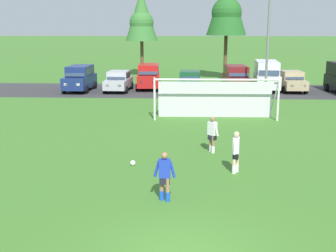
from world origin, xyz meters
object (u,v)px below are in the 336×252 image
player_midfield_center (236,152)px  parked_car_slot_far_right (292,81)px  parked_car_slot_right (267,75)px  street_lamp (270,46)px  player_defender_far (165,177)px  parked_car_slot_far_left (80,78)px  soccer_ball (133,163)px  soccer_goal (215,97)px  parked_car_slot_center (190,81)px  parked_car_slot_center_right (236,78)px  parked_car_slot_left (119,81)px  parked_car_slot_center_left (149,76)px  player_striker_near (212,134)px

player_midfield_center → parked_car_slot_far_right: (7.05, 21.47, 0.05)m
parked_car_slot_right → street_lamp: 6.67m
player_midfield_center → parked_car_slot_far_right: size_ratio=0.39×
player_defender_far → parked_car_slot_far_left: size_ratio=0.35×
soccer_ball → street_lamp: size_ratio=0.03×
soccer_goal → player_defender_far: (-2.40, -13.07, -0.47)m
parked_car_slot_center → player_midfield_center: bearing=-85.4°
parked_car_slot_right → street_lamp: street_lamp is taller
player_defender_far → parked_car_slot_right: (7.59, 24.96, 0.52)m
parked_car_slot_center_right → player_defender_far: bearing=-101.3°
parked_car_slot_left → parked_car_slot_center: 6.11m
parked_car_slot_center_left → parked_car_slot_far_right: size_ratio=1.11×
player_striker_near → player_midfield_center: bearing=-74.5°
player_defender_far → parked_car_slot_far_left: (-8.56, 23.72, 0.29)m
soccer_goal → player_defender_far: bearing=-100.4°
player_striker_near → street_lamp: street_lamp is taller
soccer_ball → parked_car_slot_far_right: size_ratio=0.05×
parked_car_slot_far_left → parked_car_slot_right: parked_car_slot_right is taller
parked_car_slot_left → parked_car_slot_right: 12.87m
parked_car_slot_far_left → parked_car_slot_far_right: (18.20, 0.62, -0.24)m
soccer_goal → player_striker_near: soccer_goal is taller
parked_car_slot_center → soccer_ball: bearing=-96.6°
soccer_goal → parked_car_slot_center_left: size_ratio=1.59×
player_striker_near → player_midfield_center: 2.83m
player_striker_near → parked_car_slot_far_left: bearing=119.8°
parked_car_slot_left → parked_car_slot_far_right: same height
player_midfield_center → parked_car_slot_right: (5.00, 22.09, 0.52)m
parked_car_slot_left → player_striker_near: bearing=-68.8°
player_defender_far → parked_car_slot_left: bearing=102.4°
player_defender_far → parked_car_slot_center: bearing=87.9°
soccer_ball → parked_car_slot_center_right: parked_car_slot_center_right is taller
parked_car_slot_center_left → parked_car_slot_center_right: same height
parked_car_slot_center_right → player_striker_near: bearing=-99.2°
soccer_goal → parked_car_slot_far_left: size_ratio=1.60×
player_midfield_center → parked_car_slot_center: parked_car_slot_center is taller
soccer_ball → parked_car_slot_center_left: size_ratio=0.05×
parked_car_slot_center_right → parked_car_slot_right: parked_car_slot_right is taller
soccer_goal → parked_car_slot_right: bearing=66.4°
soccer_goal → parked_car_slot_center_right: size_ratio=1.59×
parked_car_slot_center → parked_car_slot_right: parked_car_slot_right is taller
soccer_ball → soccer_goal: bearing=67.9°
soccer_ball → street_lamp: 17.90m
soccer_goal → street_lamp: 7.79m
player_midfield_center → street_lamp: size_ratio=0.21×
player_midfield_center → player_striker_near: bearing=105.5°
soccer_ball → player_midfield_center: (4.07, -0.66, 0.71)m
player_midfield_center → player_defender_far: size_ratio=1.00×
parked_car_slot_far_left → parked_car_slot_far_right: 18.21m
parked_car_slot_center_right → parked_car_slot_far_right: 4.76m
parked_car_slot_center_left → parked_car_slot_center: (3.64, -1.34, -0.24)m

